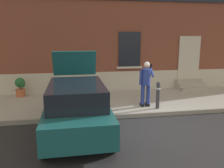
# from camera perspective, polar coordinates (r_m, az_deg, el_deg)

# --- Properties ---
(ground_plane) EXTENTS (80.00, 80.00, 0.00)m
(ground_plane) POSITION_cam_1_polar(r_m,az_deg,el_deg) (7.45, 10.53, -10.53)
(ground_plane) COLOR #232326
(sidewalk) EXTENTS (24.00, 3.60, 0.15)m
(sidewalk) POSITION_cam_1_polar(r_m,az_deg,el_deg) (9.95, 5.02, -4.18)
(sidewalk) COLOR #99968E
(sidewalk) RESTS_ON ground
(curb_edge) EXTENTS (24.00, 0.12, 0.15)m
(curb_edge) POSITION_cam_1_polar(r_m,az_deg,el_deg) (8.25, 8.30, -7.65)
(curb_edge) COLOR gray
(curb_edge) RESTS_ON ground
(building_facade) EXTENTS (24.00, 1.52, 7.50)m
(building_facade) POSITION_cam_1_polar(r_m,az_deg,el_deg) (12.03, 2.27, 16.17)
(building_facade) COLOR brown
(building_facade) RESTS_ON ground
(entrance_stoop) EXTENTS (1.40, 0.96, 0.48)m
(entrance_stoop) POSITION_cam_1_polar(r_m,az_deg,el_deg) (12.48, 19.10, -0.28)
(entrance_stoop) COLOR #9E998E
(entrance_stoop) RESTS_ON sidewalk
(hatchback_car_teal) EXTENTS (1.82, 4.08, 2.34)m
(hatchback_car_teal) POSITION_cam_1_polar(r_m,az_deg,el_deg) (6.79, -8.86, -5.53)
(hatchback_car_teal) COLOR #165156
(hatchback_car_teal) RESTS_ON ground
(bollard_near_person) EXTENTS (0.15, 0.15, 1.04)m
(bollard_near_person) POSITION_cam_1_polar(r_m,az_deg,el_deg) (8.64, 11.52, -2.46)
(bollard_near_person) COLOR #333338
(bollard_near_person) RESTS_ON sidewalk
(person_on_phone) EXTENTS (0.51, 0.47, 1.75)m
(person_on_phone) POSITION_cam_1_polar(r_m,az_deg,el_deg) (8.71, 8.54, 0.71)
(person_on_phone) COLOR navy
(person_on_phone) RESTS_ON sidewalk
(planter_terracotta) EXTENTS (0.44, 0.44, 0.86)m
(planter_terracotta) POSITION_cam_1_polar(r_m,az_deg,el_deg) (10.99, -22.06, -0.63)
(planter_terracotta) COLOR #B25B38
(planter_terracotta) RESTS_ON sidewalk
(planter_charcoal) EXTENTS (0.44, 0.44, 0.86)m
(planter_charcoal) POSITION_cam_1_polar(r_m,az_deg,el_deg) (10.57, -12.13, -0.49)
(planter_charcoal) COLOR #2D2D30
(planter_charcoal) RESTS_ON sidewalk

